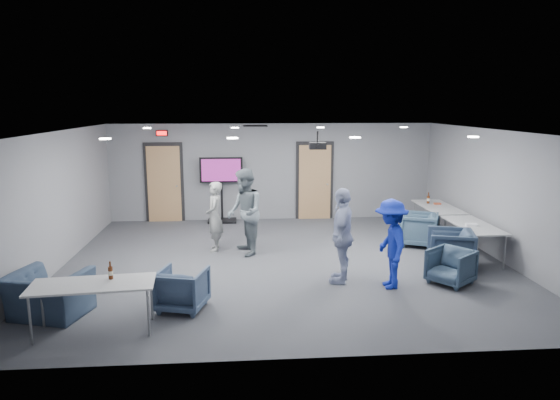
{
  "coord_description": "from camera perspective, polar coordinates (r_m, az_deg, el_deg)",
  "views": [
    {
      "loc": [
        -0.87,
        -9.88,
        3.22
      ],
      "look_at": [
        -0.05,
        0.59,
        1.2
      ],
      "focal_mm": 32.0,
      "sensor_mm": 36.0,
      "label": 1
    }
  ],
  "objects": [
    {
      "name": "person_c",
      "position": [
        9.15,
        7.13,
        -4.04
      ],
      "size": [
        0.73,
        1.11,
        1.75
      ],
      "primitive_type": "imported",
      "rotation": [
        0.0,
        0.0,
        -1.89
      ],
      "color": "#A0ABCE",
      "rests_on": "floor"
    },
    {
      "name": "door_left",
      "position": [
        14.16,
        -13.09,
        1.86
      ],
      "size": [
        1.06,
        0.17,
        2.24
      ],
      "color": "black",
      "rests_on": "wall_back"
    },
    {
      "name": "ceiling",
      "position": [
        9.93,
        0.54,
        7.89
      ],
      "size": [
        9.0,
        9.0,
        0.0
      ],
      "primitive_type": "plane",
      "rotation": [
        3.14,
        0.0,
        0.0
      ],
      "color": "white",
      "rests_on": "wall_back"
    },
    {
      "name": "bottle_front",
      "position": [
        7.68,
        -18.8,
        -7.86
      ],
      "size": [
        0.07,
        0.07,
        0.26
      ],
      "color": "#52240E",
      "rests_on": "table_front_left"
    },
    {
      "name": "chair_right_b",
      "position": [
        10.5,
        18.87,
        -5.33
      ],
      "size": [
        1.07,
        1.05,
        0.79
      ],
      "primitive_type": "imported",
      "rotation": [
        0.0,
        0.0,
        -1.86
      ],
      "color": "#314055",
      "rests_on": "floor"
    },
    {
      "name": "downlights",
      "position": [
        9.93,
        0.54,
        7.8
      ],
      "size": [
        6.18,
        3.78,
        0.02
      ],
      "color": "white",
      "rests_on": "ceiling"
    },
    {
      "name": "table_right_a",
      "position": [
        12.98,
        17.65,
        -0.89
      ],
      "size": [
        0.77,
        1.84,
        0.73
      ],
      "rotation": [
        0.0,
        0.0,
        1.57
      ],
      "color": "#B4B6B9",
      "rests_on": "floor"
    },
    {
      "name": "tv_stand",
      "position": [
        13.82,
        -6.7,
        1.65
      ],
      "size": [
        1.17,
        0.56,
        1.8
      ],
      "color": "black",
      "rests_on": "floor"
    },
    {
      "name": "wrapper",
      "position": [
        11.11,
        21.06,
        -2.67
      ],
      "size": [
        0.26,
        0.2,
        0.05
      ],
      "primitive_type": "cube",
      "rotation": [
        0.0,
        0.0,
        -0.22
      ],
      "color": "white",
      "rests_on": "table_right_b"
    },
    {
      "name": "wall_left",
      "position": [
        10.69,
        -24.26,
        -0.16
      ],
      "size": [
        0.02,
        8.0,
        2.7
      ],
      "primitive_type": "cube",
      "color": "gray",
      "rests_on": "floor"
    },
    {
      "name": "chair_front_b",
      "position": [
        8.55,
        -24.93,
        -9.77
      ],
      "size": [
        1.31,
        1.21,
        0.71
      ],
      "primitive_type": "imported",
      "rotation": [
        0.0,
        0.0,
        2.86
      ],
      "color": "#324257",
      "rests_on": "floor"
    },
    {
      "name": "chair_front_a",
      "position": [
        8.19,
        -11.1,
        -9.96
      ],
      "size": [
        0.88,
        0.9,
        0.67
      ],
      "primitive_type": "imported",
      "rotation": [
        0.0,
        0.0,
        2.88
      ],
      "color": "#3C4D68",
      "rests_on": "floor"
    },
    {
      "name": "person_b",
      "position": [
        10.74,
        -4.07,
        -1.39
      ],
      "size": [
        0.89,
        1.05,
        1.88
      ],
      "primitive_type": "imported",
      "rotation": [
        0.0,
        0.0,
        -1.35
      ],
      "color": "slate",
      "rests_on": "floor"
    },
    {
      "name": "projector",
      "position": [
        10.09,
        4.32,
        6.22
      ],
      "size": [
        0.35,
        0.33,
        0.36
      ],
      "rotation": [
        0.0,
        0.0,
        -0.05
      ],
      "color": "black",
      "rests_on": "ceiling"
    },
    {
      "name": "door_right",
      "position": [
        14.15,
        3.98,
        2.12
      ],
      "size": [
        1.06,
        0.17,
        2.24
      ],
      "color": "black",
      "rests_on": "wall_back"
    },
    {
      "name": "person_d",
      "position": [
        9.04,
        12.53,
        -4.92
      ],
      "size": [
        0.62,
        1.05,
        1.6
      ],
      "primitive_type": "imported",
      "rotation": [
        0.0,
        0.0,
        -1.6
      ],
      "color": "#192AA5",
      "rests_on": "floor"
    },
    {
      "name": "floor",
      "position": [
        10.43,
        0.52,
        -7.1
      ],
      "size": [
        9.0,
        9.0,
        0.0
      ],
      "primitive_type": "plane",
      "color": "#3D3F45",
      "rests_on": "ground"
    },
    {
      "name": "table_front_left",
      "position": [
        7.64,
        -20.64,
        -9.25
      ],
      "size": [
        1.77,
        0.87,
        0.73
      ],
      "rotation": [
        0.0,
        0.0,
        0.09
      ],
      "color": "#B4B6B9",
      "rests_on": "floor"
    },
    {
      "name": "bottle_right",
      "position": [
        13.26,
        16.58,
        0.07
      ],
      "size": [
        0.08,
        0.08,
        0.29
      ],
      "color": "#52240E",
      "rests_on": "table_right_a"
    },
    {
      "name": "snack_box",
      "position": [
        13.22,
        17.54,
        -0.4
      ],
      "size": [
        0.18,
        0.12,
        0.04
      ],
      "primitive_type": "cube",
      "rotation": [
        0.0,
        0.0,
        -0.06
      ],
      "color": "#B64C2D",
      "rests_on": "table_right_a"
    },
    {
      "name": "exit_sign",
      "position": [
        14.0,
        -13.35,
        7.45
      ],
      "size": [
        0.32,
        0.08,
        0.16
      ],
      "color": "black",
      "rests_on": "wall_back"
    },
    {
      "name": "wall_front",
      "position": [
        6.23,
        3.75,
        -6.6
      ],
      "size": [
        9.0,
        0.02,
        2.7
      ],
      "primitive_type": "cube",
      "color": "gray",
      "rests_on": "floor"
    },
    {
      "name": "chair_right_a",
      "position": [
        11.97,
        15.57,
        -3.24
      ],
      "size": [
        1.09,
        1.08,
        0.76
      ],
      "primitive_type": "imported",
      "rotation": [
        0.0,
        0.0,
        -2.0
      ],
      "color": "#3A5165",
      "rests_on": "floor"
    },
    {
      "name": "chair_right_c",
      "position": [
        9.64,
        18.92,
        -7.21
      ],
      "size": [
        0.99,
        0.98,
        0.65
      ],
      "primitive_type": "imported",
      "rotation": [
        0.0,
        0.0,
        -0.91
      ],
      "color": "#34465A",
      "rests_on": "floor"
    },
    {
      "name": "wall_back",
      "position": [
        14.03,
        -0.89,
        3.23
      ],
      "size": [
        9.0,
        0.02,
        2.7
      ],
      "primitive_type": "cube",
      "color": "gray",
      "rests_on": "floor"
    },
    {
      "name": "person_a",
      "position": [
        11.14,
        -7.5,
        -1.88
      ],
      "size": [
        0.38,
        0.57,
        1.55
      ],
      "primitive_type": "imported",
      "rotation": [
        0.0,
        0.0,
        -1.58
      ],
      "color": "#969896",
      "rests_on": "floor"
    },
    {
      "name": "hvac_diffuser",
      "position": [
        12.7,
        -2.85,
        8.46
      ],
      "size": [
        0.6,
        0.6,
        0.03
      ],
      "primitive_type": "cube",
      "color": "black",
      "rests_on": "ceiling"
    },
    {
      "name": "table_right_b",
      "position": [
        11.28,
        21.24,
        -2.86
      ],
      "size": [
        0.73,
        1.74,
        0.73
      ],
      "rotation": [
        0.0,
        0.0,
        1.57
      ],
      "color": "#B4B6B9",
      "rests_on": "floor"
    },
    {
      "name": "wall_right",
      "position": [
        11.4,
        23.69,
        0.52
      ],
      "size": [
        0.02,
        8.0,
        2.7
      ],
      "primitive_type": "cube",
      "color": "gray",
      "rests_on": "floor"
    }
  ]
}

